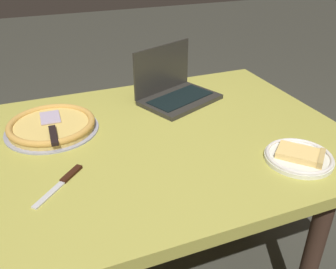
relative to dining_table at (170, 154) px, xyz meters
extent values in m
cube|color=#A9A344|center=(0.00, 0.00, 0.06)|extent=(1.25, 0.99, 0.04)
cylinder|color=#36241A|center=(0.39, -0.39, -0.30)|extent=(0.06, 0.06, 0.68)
cylinder|color=#36241A|center=(-0.39, 0.39, -0.30)|extent=(0.06, 0.06, 0.68)
cylinder|color=#36241A|center=(0.39, 0.39, -0.30)|extent=(0.06, 0.06, 0.68)
cube|color=#2B2925|center=(0.15, 0.24, 0.09)|extent=(0.37, 0.32, 0.02)
cube|color=black|center=(0.15, 0.24, 0.10)|extent=(0.31, 0.23, 0.00)
cube|color=#2B2925|center=(0.10, 0.34, 0.20)|extent=(0.29, 0.13, 0.20)
cube|color=silver|center=(0.10, 0.34, 0.20)|extent=(0.26, 0.11, 0.18)
cylinder|color=silver|center=(0.32, -0.31, 0.09)|extent=(0.22, 0.22, 0.01)
torus|color=silver|center=(0.32, -0.31, 0.10)|extent=(0.21, 0.21, 0.01)
cube|color=#F0C56E|center=(0.32, -0.31, 0.11)|extent=(0.16, 0.16, 0.02)
cube|color=tan|center=(0.36, -0.36, 0.11)|extent=(0.08, 0.08, 0.03)
cylinder|color=#9496AB|center=(-0.39, 0.19, 0.09)|extent=(0.34, 0.34, 0.01)
cylinder|color=#DBB75D|center=(-0.39, 0.19, 0.10)|extent=(0.30, 0.30, 0.02)
torus|color=#C69243|center=(-0.39, 0.19, 0.11)|extent=(0.31, 0.31, 0.02)
cube|color=#BAA9C3|center=(-0.39, 0.23, 0.12)|extent=(0.07, 0.11, 0.00)
cube|color=black|center=(-0.39, 0.08, 0.12)|extent=(0.03, 0.13, 0.01)
cube|color=beige|center=(-0.43, -0.18, 0.09)|extent=(0.12, 0.13, 0.00)
cube|color=black|center=(-0.37, -0.12, 0.09)|extent=(0.08, 0.08, 0.01)
camera|label=1|loc=(-0.43, -1.06, 0.73)|focal=39.15mm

